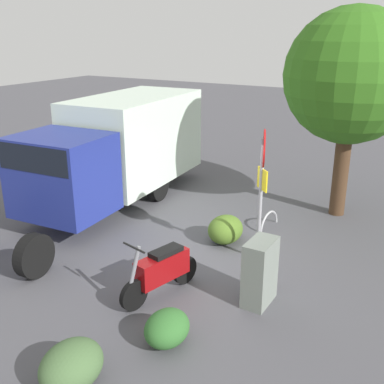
% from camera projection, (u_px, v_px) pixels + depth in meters
% --- Properties ---
extents(ground_plane, '(60.00, 60.00, 0.00)m').
position_uv_depth(ground_plane, '(202.00, 256.00, 9.99)').
color(ground_plane, '#4E4D53').
extents(box_truck_near, '(7.97, 2.68, 2.86)m').
position_uv_depth(box_truck_near, '(117.00, 147.00, 12.68)').
color(box_truck_near, black).
rests_on(box_truck_near, ground).
extents(motorcycle, '(1.78, 0.72, 1.20)m').
position_uv_depth(motorcycle, '(162.00, 270.00, 8.39)').
color(motorcycle, black).
rests_on(motorcycle, ground).
extents(stop_sign, '(0.71, 0.33, 2.81)m').
position_uv_depth(stop_sign, '(262.00, 176.00, 9.28)').
color(stop_sign, '#9E9EA3').
rests_on(stop_sign, ground).
extents(street_tree, '(3.28, 3.28, 5.21)m').
position_uv_depth(street_tree, '(351.00, 77.00, 11.13)').
color(street_tree, '#47301E').
rests_on(street_tree, ground).
extents(utility_cabinet, '(0.73, 0.43, 1.21)m').
position_uv_depth(utility_cabinet, '(260.00, 272.00, 8.13)').
color(utility_cabinet, slate).
rests_on(utility_cabinet, ground).
extents(bike_rack_hoop, '(0.85, 0.16, 0.85)m').
position_uv_depth(bike_rack_hoop, '(269.00, 227.00, 11.46)').
color(bike_rack_hoop, '#B7B7BC').
rests_on(bike_rack_hoop, ground).
extents(shrub_near_sign, '(0.96, 0.79, 0.65)m').
position_uv_depth(shrub_near_sign, '(72.00, 366.00, 6.28)').
color(shrub_near_sign, '#46663A').
rests_on(shrub_near_sign, ground).
extents(shrub_mid_verge, '(0.94, 0.77, 0.64)m').
position_uv_depth(shrub_mid_verge, '(225.00, 229.00, 10.56)').
color(shrub_mid_verge, '#4C6E23').
rests_on(shrub_mid_verge, ground).
extents(shrub_by_tree, '(0.81, 0.66, 0.55)m').
position_uv_depth(shrub_by_tree, '(167.00, 328.00, 7.15)').
color(shrub_by_tree, '#31682C').
rests_on(shrub_by_tree, ground).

